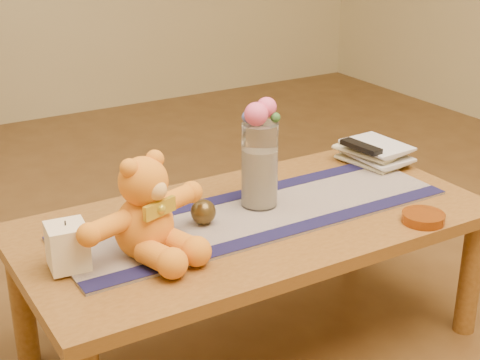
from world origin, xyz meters
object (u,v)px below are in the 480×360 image
pillar_candle (68,246)px  amber_dish (423,218)px  teddy_bear (143,207)px  glass_vase (260,165)px  book_bottom (358,166)px  tv_remote (361,147)px  bronze_ball (203,212)px

pillar_candle → amber_dish: (0.98, -0.26, -0.05)m
teddy_bear → amber_dish: 0.82m
glass_vase → book_bottom: bearing=11.6°
teddy_bear → glass_vase: (0.42, 0.10, 0.00)m
glass_vase → teddy_bear: bearing=-166.9°
book_bottom → tv_remote: (0.00, -0.01, 0.07)m
pillar_candle → amber_dish: size_ratio=0.93×
glass_vase → book_bottom: 0.49m
teddy_bear → book_bottom: 0.92m
book_bottom → amber_dish: bearing=-113.9°
pillar_candle → tv_remote: bearing=8.5°
tv_remote → amber_dish: (-0.11, -0.42, -0.07)m
pillar_candle → book_bottom: 1.11m
pillar_candle → teddy_bear: bearing=-6.0°
teddy_bear → pillar_candle: size_ratio=3.26×
pillar_candle → glass_vase: (0.63, 0.08, 0.07)m
teddy_bear → amber_dish: bearing=-34.7°
tv_remote → glass_vase: bearing=-176.0°
book_bottom → amber_dish: size_ratio=1.77×
bronze_ball → tv_remote: bearing=9.7°
teddy_bear → bronze_ball: bearing=0.2°
pillar_candle → book_bottom: bearing=9.0°
glass_vase → bronze_ball: glass_vase is taller
tv_remote → amber_dish: size_ratio=1.27×
pillar_candle → amber_dish: bearing=-14.9°
teddy_bear → tv_remote: size_ratio=2.40×
pillar_candle → bronze_ball: (0.42, 0.05, -0.02)m
glass_vase → bronze_ball: 0.23m
bronze_ball → book_bottom: size_ratio=0.33×
amber_dish → bronze_ball: bearing=151.4°
book_bottom → amber_dish: 0.45m
teddy_bear → bronze_ball: (0.21, 0.07, -0.09)m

